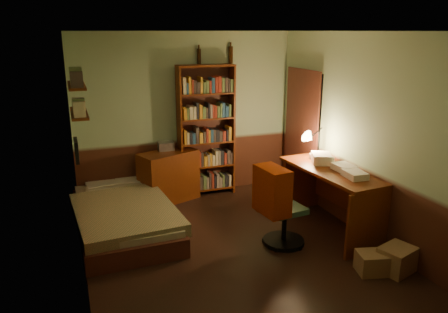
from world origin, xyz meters
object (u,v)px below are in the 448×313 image
object	(u,v)px
mini_stereo	(166,146)
cardboard_box_b	(373,263)
desk	(331,199)
desk_lamp	(319,137)
dresser	(169,176)
bookshelf	(206,132)
bed	(123,206)
cardboard_box_a	(397,259)
office_chair	(285,211)

from	to	relation	value
mini_stereo	cardboard_box_b	bearing A→B (deg)	-59.10
desk	desk_lamp	distance (m)	0.97
dresser	bookshelf	size ratio (longest dim) A/B	0.43
dresser	mini_stereo	world-z (taller)	mini_stereo
bookshelf	cardboard_box_b	xyz separation A→B (m)	(0.98, -2.98, -0.93)
bookshelf	bed	bearing A→B (deg)	-148.14
bed	desk_lamp	xyz separation A→B (m)	(2.80, -0.32, 0.80)
desk	desk_lamp	world-z (taller)	desk_lamp
dresser	desk_lamp	world-z (taller)	desk_lamp
bookshelf	mini_stereo	bearing A→B (deg)	177.52
desk_lamp	cardboard_box_b	distance (m)	2.08
mini_stereo	desk	size ratio (longest dim) A/B	0.15
mini_stereo	cardboard_box_b	xyz separation A→B (m)	(1.63, -3.02, -0.74)
mini_stereo	cardboard_box_a	size ratio (longest dim) A/B	0.63
office_chair	bookshelf	bearing A→B (deg)	93.10
bed	cardboard_box_b	distance (m)	3.23
office_chair	mini_stereo	bearing A→B (deg)	109.18
office_chair	cardboard_box_b	size ratio (longest dim) A/B	2.63
cardboard_box_a	cardboard_box_b	bearing A→B (deg)	165.73
bed	mini_stereo	xyz separation A→B (m)	(0.82, 0.92, 0.54)
mini_stereo	cardboard_box_a	distance (m)	3.70
bookshelf	desk_lamp	bearing A→B (deg)	-41.20
dresser	cardboard_box_a	xyz separation A→B (m)	(1.90, -2.96, -0.26)
mini_stereo	desk	world-z (taller)	mini_stereo
desk	desk_lamp	size ratio (longest dim) A/B	2.92
desk_lamp	cardboard_box_a	world-z (taller)	desk_lamp
bed	desk_lamp	bearing A→B (deg)	-7.91
bookshelf	desk	world-z (taller)	bookshelf
dresser	office_chair	distance (m)	2.19
mini_stereo	cardboard_box_a	world-z (taller)	mini_stereo
mini_stereo	bookshelf	bearing A→B (deg)	-0.99
bed	desk_lamp	distance (m)	2.92
cardboard_box_a	desk_lamp	bearing A→B (deg)	87.66
bed	bookshelf	world-z (taller)	bookshelf
dresser	cardboard_box_b	xyz separation A→B (m)	(1.63, -2.90, -0.28)
cardboard_box_b	desk	bearing A→B (deg)	80.99
bookshelf	cardboard_box_a	distance (m)	3.42
office_chair	cardboard_box_b	distance (m)	1.18
bed	desk_lamp	size ratio (longest dim) A/B	4.03
cardboard_box_b	bookshelf	bearing A→B (deg)	108.15
desk_lamp	office_chair	bearing A→B (deg)	-154.87
cardboard_box_b	bed	bearing A→B (deg)	139.38
cardboard_box_a	mini_stereo	bearing A→B (deg)	121.63
dresser	desk_lamp	xyz separation A→B (m)	(1.98, -1.11, 0.73)
bed	desk	world-z (taller)	desk
desk_lamp	desk	bearing A→B (deg)	-120.09
desk_lamp	bookshelf	bearing A→B (deg)	122.05
bed	office_chair	bearing A→B (deg)	-33.27
bookshelf	desk	xyz separation A→B (m)	(1.16, -1.85, -0.63)
desk_lamp	office_chair	xyz separation A→B (m)	(-0.95, -0.83, -0.69)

